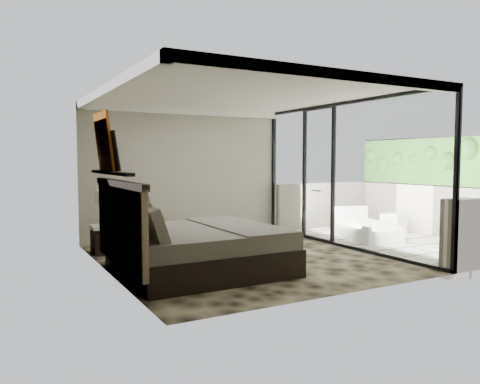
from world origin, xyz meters
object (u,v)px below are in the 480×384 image
bed (193,246)px  lounger (366,229)px  nightstand (105,241)px  ottoman (394,223)px  table_lamp (105,203)px

bed → lounger: (4.46, 1.00, -0.19)m
nightstand → lounger: bearing=-18.9°
nightstand → ottoman: nightstand is taller
bed → ottoman: bearing=12.7°
table_lamp → lounger: 5.44m
ottoman → lounger: bearing=-167.0°
nightstand → ottoman: bearing=-14.9°
bed → table_lamp: 2.26m
nightstand → ottoman: (6.42, -0.76, -0.02)m
nightstand → bed: bearing=-75.1°
ottoman → nightstand: bearing=173.3°
bed → ottoman: (5.56, 1.25, -0.16)m
bed → nightstand: bed is taller
bed → lounger: size_ratio=1.38×
bed → nightstand: 2.19m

